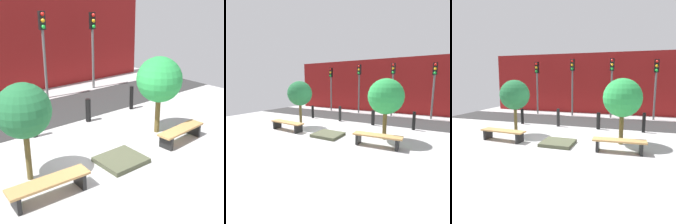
{
  "view_description": "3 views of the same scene",
  "coord_description": "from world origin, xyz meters",
  "views": [
    {
      "loc": [
        -5.1,
        -6.29,
        4.32
      ],
      "look_at": [
        0.31,
        0.26,
        1.2
      ],
      "focal_mm": 50.0,
      "sensor_mm": 36.0,
      "label": 1
    },
    {
      "loc": [
        4.19,
        -6.97,
        2.36
      ],
      "look_at": [
        0.39,
        -0.27,
        1.11
      ],
      "focal_mm": 28.0,
      "sensor_mm": 36.0,
      "label": 2
    },
    {
      "loc": [
        2.79,
        -8.29,
        2.57
      ],
      "look_at": [
        0.12,
        -0.1,
        1.24
      ],
      "focal_mm": 35.0,
      "sensor_mm": 36.0,
      "label": 3
    }
  ],
  "objects": [
    {
      "name": "building_facade",
      "position": [
        0.0,
        7.81,
        2.19
      ],
      "size": [
        16.2,
        0.5,
        4.38
      ],
      "primitive_type": "cube",
      "color": "maroon",
      "rests_on": "ground"
    },
    {
      "name": "ground_plane",
      "position": [
        0.0,
        0.0,
        0.0
      ],
      "size": [
        18.0,
        18.0,
        0.0
      ],
      "primitive_type": "plane",
      "color": "#ADADAD"
    },
    {
      "name": "road_strip",
      "position": [
        0.0,
        4.34,
        0.01
      ],
      "size": [
        18.0,
        3.02,
        0.01
      ],
      "primitive_type": "cube",
      "color": "#2C2C2C",
      "rests_on": "ground"
    },
    {
      "name": "bollard_far_left",
      "position": [
        -3.25,
        2.58,
        0.43
      ],
      "size": [
        0.16,
        0.16,
        0.87
      ],
      "primitive_type": "cylinder",
      "color": "black",
      "rests_on": "ground"
    },
    {
      "name": "tree_behind_right_bench",
      "position": [
        2.34,
        0.32,
        1.82
      ],
      "size": [
        1.5,
        1.5,
        2.58
      ],
      "color": "brown",
      "rests_on": "ground"
    },
    {
      "name": "bench_left",
      "position": [
        -2.34,
        -0.71,
        0.33
      ],
      "size": [
        1.97,
        0.6,
        0.45
      ],
      "rotation": [
        0.0,
        0.0,
        -0.06
      ],
      "color": "black",
      "rests_on": "ground"
    },
    {
      "name": "traffic_light_east",
      "position": [
        3.95,
        6.14,
        2.55
      ],
      "size": [
        0.28,
        0.27,
        3.69
      ],
      "color": "#5D5D5D",
      "rests_on": "ground"
    },
    {
      "name": "traffic_light_mid_east",
      "position": [
        1.32,
        6.14,
        2.63
      ],
      "size": [
        0.28,
        0.27,
        3.82
      ],
      "color": "slate",
      "rests_on": "ground"
    },
    {
      "name": "tree_behind_left_bench",
      "position": [
        -2.34,
        0.32,
        1.82
      ],
      "size": [
        1.34,
        1.34,
        2.51
      ],
      "color": "brown",
      "rests_on": "ground"
    },
    {
      "name": "bollard_center",
      "position": [
        1.08,
        2.58,
        0.43
      ],
      "size": [
        0.2,
        0.2,
        0.86
      ],
      "primitive_type": "cylinder",
      "color": "black",
      "rests_on": "ground"
    },
    {
      "name": "traffic_light_west",
      "position": [
        -3.95,
        6.14,
        2.56
      ],
      "size": [
        0.28,
        0.27,
        3.71
      ],
      "color": "#606060",
      "rests_on": "ground"
    },
    {
      "name": "planter_bed",
      "position": [
        0.0,
        -0.51,
        0.07
      ],
      "size": [
        1.24,
        1.12,
        0.13
      ],
      "primitive_type": "cube",
      "color": "#484B36",
      "rests_on": "ground"
    },
    {
      "name": "traffic_light_mid_west",
      "position": [
        -1.32,
        6.14,
        2.65
      ],
      "size": [
        0.28,
        0.27,
        3.84
      ],
      "color": "#5B5B5B",
      "rests_on": "ground"
    },
    {
      "name": "bollard_left",
      "position": [
        -1.08,
        2.58,
        0.48
      ],
      "size": [
        0.17,
        0.17,
        0.96
      ],
      "primitive_type": "cylinder",
      "color": "black",
      "rests_on": "ground"
    },
    {
      "name": "bench_right",
      "position": [
        2.34,
        -0.71,
        0.33
      ],
      "size": [
        1.86,
        0.58,
        0.46
      ],
      "rotation": [
        0.0,
        0.0,
        0.06
      ],
      "color": "black",
      "rests_on": "ground"
    },
    {
      "name": "bollard_right",
      "position": [
        3.25,
        2.58,
        0.48
      ],
      "size": [
        0.16,
        0.16,
        0.96
      ],
      "primitive_type": "cylinder",
      "color": "black",
      "rests_on": "ground"
    }
  ]
}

